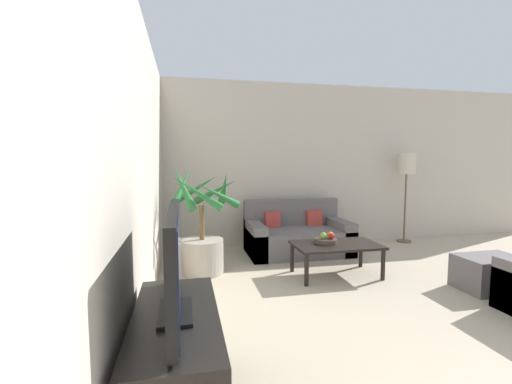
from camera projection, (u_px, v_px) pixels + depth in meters
wall_back at (349, 165)px, 6.00m from camera, size 7.94×0.06×2.70m
wall_left at (127, 172)px, 2.23m from camera, size 0.06×7.92×2.70m
tv_console at (177, 365)px, 1.89m from camera, size 0.46×1.11×0.59m
television at (175, 263)px, 1.84m from camera, size 0.18×1.03×0.58m
potted_palm at (202, 238)px, 4.31m from camera, size 0.89×0.98×1.38m
sofa_loveseat at (297, 236)px, 5.27m from camera, size 1.54×0.87×0.80m
floor_lamp at (407, 169)px, 5.89m from camera, size 0.29×0.29×1.55m
coffee_table at (336, 248)px, 4.22m from camera, size 1.05×0.61×0.40m
fruit_bowl at (326, 241)px, 4.25m from camera, size 0.28×0.28×0.06m
apple_red at (332, 236)px, 4.23m from camera, size 0.08×0.08×0.08m
apple_green at (323, 236)px, 4.24m from camera, size 0.08×0.08×0.08m
orange_fruit at (330, 235)px, 4.31m from camera, size 0.07×0.07×0.07m
ottoman at (490, 273)px, 3.77m from camera, size 0.67×0.45×0.37m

